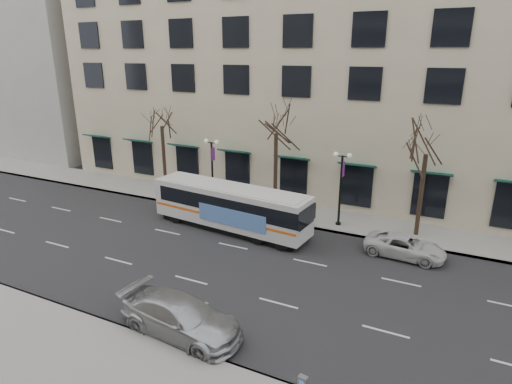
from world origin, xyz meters
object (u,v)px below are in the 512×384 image
Objects in this scene: tree_far_mid at (276,120)px; tree_far_right at (428,139)px; white_pickup at (405,246)px; lamp_post_left at (212,169)px; lamp_post_right at (341,186)px; silver_car at (181,317)px; tree_far_left at (161,114)px; city_bus at (231,206)px.

tree_far_right is (10.00, -0.00, -0.48)m from tree_far_mid.
tree_far_right is at bearing -1.15° from white_pickup.
lamp_post_left is 15.13m from white_pickup.
white_pickup is (14.70, -2.72, -2.31)m from lamp_post_left.
lamp_post_right is at bearing -6.83° from tree_far_mid.
lamp_post_left is at bearing 31.67° from silver_car.
silver_car is 1.23× the size of white_pickup.
lamp_post_left is 0.93× the size of silver_car.
silver_car is at bearing -117.56° from tree_far_right.
lamp_post_right is 1.14× the size of white_pickup.
silver_car is (-2.84, -14.40, -2.13)m from lamp_post_right.
tree_far_left is at bearing 173.17° from lamp_post_left.
silver_car is at bearing -101.14° from lamp_post_right.
tree_far_mid is 12.03m from white_pickup.
silver_car is (-7.83, -15.00, -5.61)m from tree_far_right.
tree_far_right is at bearing -0.00° from tree_far_mid.
tree_far_left is 6.29m from lamp_post_left.
tree_far_right is 1.55× the size of lamp_post_right.
tree_far_mid is 10.01m from tree_far_right.
white_pickup is at bearing 10.56° from city_bus.
tree_far_left reaches higher than white_pickup.
tree_far_right is 1.76× the size of white_pickup.
silver_car is at bearing 151.00° from white_pickup.
tree_far_mid is at bearing 0.00° from tree_far_left.
city_bus is at bearing 98.57° from white_pickup.
white_pickup is at bearing -94.99° from tree_far_right.
tree_far_right reaches higher than city_bus.
lamp_post_right is at bearing -2.29° from tree_far_left.
tree_far_left is 1.48× the size of silver_car.
lamp_post_right reaches higher than white_pickup.
tree_far_left reaches higher than tree_far_right.
tree_far_mid is 0.75× the size of city_bus.
silver_car is (3.52, -10.76, -0.85)m from city_bus.
tree_far_left reaches higher than lamp_post_right.
white_pickup is at bearing -27.63° from silver_car.
silver_car reaches higher than white_pickup.
city_bus is 11.15m from white_pickup.
lamp_post_right is 0.93× the size of silver_car.
tree_far_mid is at bearing 74.95° from white_pickup.
tree_far_left is 20.89m from white_pickup.
tree_far_mid is at bearing 180.00° from tree_far_right.
city_bus is 2.03× the size of silver_car.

